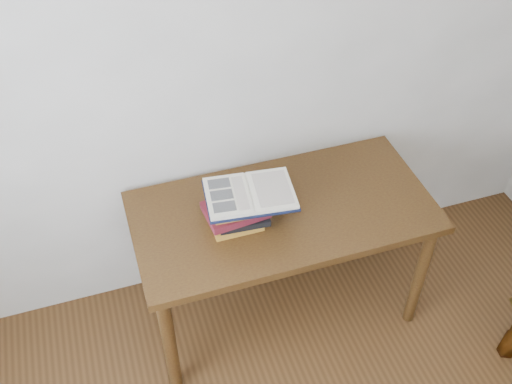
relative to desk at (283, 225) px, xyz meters
name	(u,v)px	position (x,y,z in m)	size (l,w,h in m)	color
desk	(283,225)	(0.00, 0.00, 0.00)	(1.33, 0.67, 0.71)	#432E10
book_stack	(237,213)	(-0.22, -0.02, 0.17)	(0.27, 0.20, 0.13)	#B89229
open_book	(250,194)	(-0.16, -0.01, 0.25)	(0.40, 0.30, 0.03)	black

